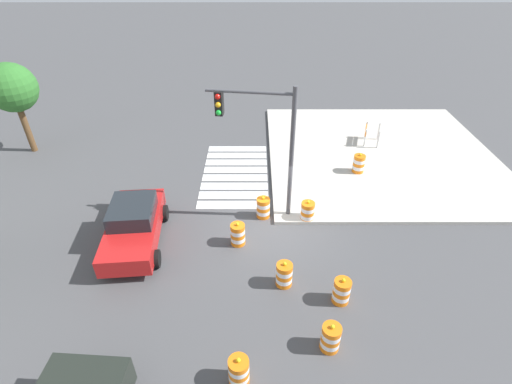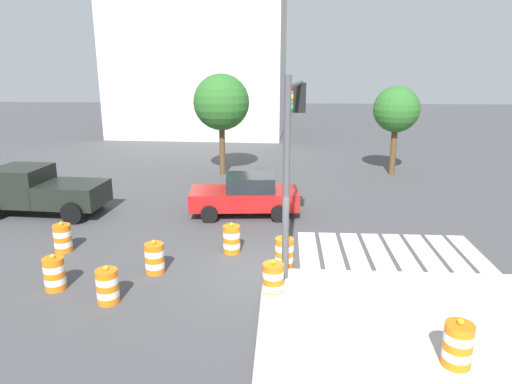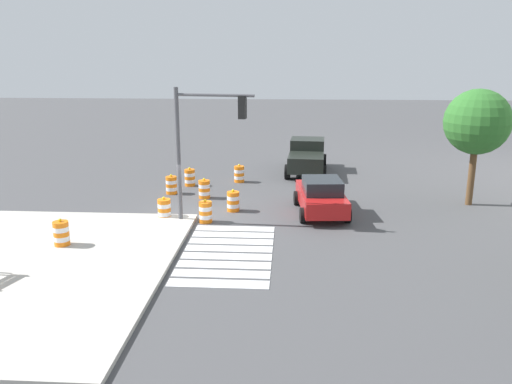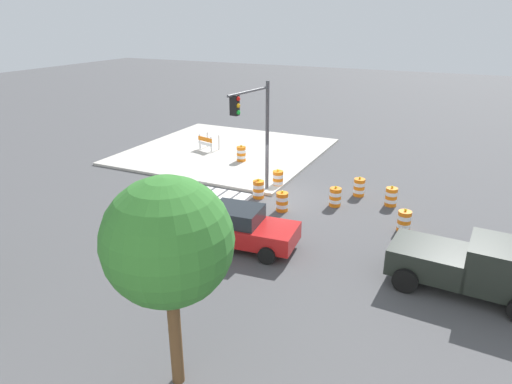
{
  "view_description": "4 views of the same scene",
  "coord_description": "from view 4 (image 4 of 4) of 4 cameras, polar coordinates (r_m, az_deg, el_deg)",
  "views": [
    {
      "loc": [
        -12.15,
        0.76,
        10.01
      ],
      "look_at": [
        -0.14,
        0.76,
        1.75
      ],
      "focal_mm": 26.62,
      "sensor_mm": 36.0,
      "label": 1
    },
    {
      "loc": [
        0.53,
        -12.5,
        5.92
      ],
      "look_at": [
        -0.44,
        3.31,
        1.53
      ],
      "focal_mm": 32.65,
      "sensor_mm": 36.0,
      "label": 2
    },
    {
      "loc": [
        21.39,
        3.91,
        6.96
      ],
      "look_at": [
        0.57,
        2.6,
        1.36
      ],
      "focal_mm": 36.47,
      "sensor_mm": 36.0,
      "label": 3
    },
    {
      "loc": [
        -8.5,
        19.82,
        8.61
      ],
      "look_at": [
        0.34,
        1.25,
        0.63
      ],
      "focal_mm": 32.15,
      "sensor_mm": 36.0,
      "label": 4
    }
  ],
  "objects": [
    {
      "name": "traffic_barrel_median_near",
      "position": [
        22.89,
        0.3,
        0.34
      ],
      "size": [
        0.56,
        0.56,
        1.02
      ],
      "color": "orange",
      "rests_on": "ground"
    },
    {
      "name": "pickup_truck",
      "position": [
        16.67,
        25.95,
        -8.42
      ],
      "size": [
        5.27,
        2.61,
        1.92
      ],
      "color": "black",
      "rests_on": "ground"
    },
    {
      "name": "traffic_barrel_crosswalk_end",
      "position": [
        20.41,
        17.95,
        -3.45
      ],
      "size": [
        0.56,
        0.56,
        1.02
      ],
      "color": "orange",
      "rests_on": "ground"
    },
    {
      "name": "traffic_barrel_opposite_curb",
      "position": [
        21.41,
        3.27,
        -1.22
      ],
      "size": [
        0.56,
        0.56,
        1.02
      ],
      "color": "orange",
      "rests_on": "ground"
    },
    {
      "name": "traffic_barrel_far_curb",
      "position": [
        22.89,
        16.46,
        -0.57
      ],
      "size": [
        0.56,
        0.56,
        1.02
      ],
      "color": "orange",
      "rests_on": "ground"
    },
    {
      "name": "construction_barricade",
      "position": [
        30.84,
        -6.12,
        6.27
      ],
      "size": [
        1.4,
        1.08,
        1.0
      ],
      "color": "silver",
      "rests_on": "sidewalk_corner"
    },
    {
      "name": "sidewalk_corner",
      "position": [
        30.82,
        -3.72,
        5.09
      ],
      "size": [
        12.0,
        12.0,
        0.15
      ],
      "primitive_type": "cube",
      "color": "#BCB7AD",
      "rests_on": "ground"
    },
    {
      "name": "traffic_barrel_median_far",
      "position": [
        23.74,
        12.71,
        0.58
      ],
      "size": [
        0.56,
        0.56,
        1.02
      ],
      "color": "orange",
      "rests_on": "ground"
    },
    {
      "name": "crosswalk_stripes",
      "position": [
        23.56,
        -8.64,
        -0.45
      ],
      "size": [
        5.85,
        3.2,
        0.02
      ],
      "color": "silver",
      "rests_on": "ground"
    },
    {
      "name": "sports_car",
      "position": [
        18.03,
        -1.88,
        -4.42
      ],
      "size": [
        4.44,
        2.42,
        1.63
      ],
      "color": "red",
      "rests_on": "ground"
    },
    {
      "name": "ground_plane",
      "position": [
        23.22,
        2.09,
        -0.56
      ],
      "size": [
        120.0,
        120.0,
        0.0
      ],
      "primitive_type": "plane",
      "color": "#474749"
    },
    {
      "name": "traffic_barrel_on_sidewalk",
      "position": [
        28.32,
        -1.85,
        4.78
      ],
      "size": [
        0.56,
        0.56,
        1.02
      ],
      "color": "orange",
      "rests_on": "sidewalk_corner"
    },
    {
      "name": "street_tree_streetside_near",
      "position": [
        10.39,
        -10.89,
        -6.17
      ],
      "size": [
        2.98,
        2.98,
        5.42
      ],
      "color": "brown",
      "rests_on": "ground"
    },
    {
      "name": "traffic_barrel_lane_center",
      "position": [
        22.26,
        9.83,
        -0.61
      ],
      "size": [
        0.56,
        0.56,
        1.02
      ],
      "color": "orange",
      "rests_on": "ground"
    },
    {
      "name": "traffic_light_pole",
      "position": [
        21.91,
        -0.15,
        8.83
      ],
      "size": [
        0.67,
        3.27,
        5.5
      ],
      "color": "#4C4C51",
      "rests_on": "sidewalk_corner"
    },
    {
      "name": "traffic_barrel_near_corner",
      "position": [
        24.35,
        2.74,
        1.62
      ],
      "size": [
        0.56,
        0.56,
        1.02
      ],
      "color": "orange",
      "rests_on": "ground"
    }
  ]
}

